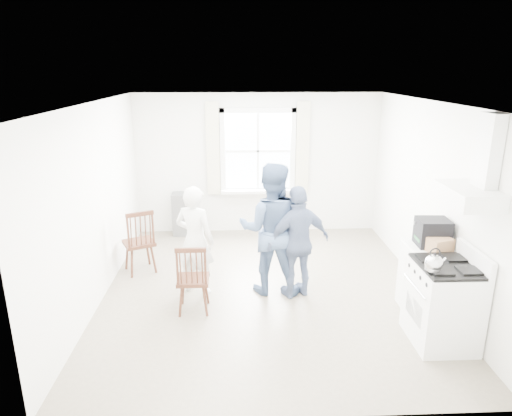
{
  "coord_description": "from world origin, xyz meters",
  "views": [
    {
      "loc": [
        -0.4,
        -5.84,
        3.01
      ],
      "look_at": [
        -0.13,
        0.2,
        1.15
      ],
      "focal_mm": 32.0,
      "sensor_mm": 36.0,
      "label": 1
    }
  ],
  "objects": [
    {
      "name": "person_right",
      "position": [
        0.42,
        -0.17,
        0.78
      ],
      "size": [
        1.17,
        1.17,
        1.56
      ],
      "primitive_type": "imported",
      "rotation": [
        0.0,
        0.0,
        3.5
      ],
      "color": "navy",
      "rests_on": "ground"
    },
    {
      "name": "room_shell",
      "position": [
        0.0,
        0.0,
        1.3
      ],
      "size": [
        4.62,
        5.12,
        2.64
      ],
      "color": "gray",
      "rests_on": "ground"
    },
    {
      "name": "shelf_unit",
      "position": [
        -1.4,
        2.33,
        0.4
      ],
      "size": [
        0.4,
        0.3,
        0.8
      ],
      "primitive_type": "cube",
      "color": "slate",
      "rests_on": "ground"
    },
    {
      "name": "kettle",
      "position": [
        1.67,
        -1.51,
        1.04
      ],
      "size": [
        0.19,
        0.19,
        0.27
      ],
      "color": "silver",
      "rests_on": "gas_stove"
    },
    {
      "name": "person_left",
      "position": [
        -0.98,
        -0.01,
        0.77
      ],
      "size": [
        0.74,
        0.74,
        1.54
      ],
      "primitive_type": "imported",
      "rotation": [
        0.0,
        0.0,
        2.73
      ],
      "color": "white",
      "rests_on": "ground"
    },
    {
      "name": "gas_stove",
      "position": [
        1.91,
        -1.35,
        0.48
      ],
      "size": [
        0.68,
        0.76,
        1.12
      ],
      "color": "white",
      "rests_on": "ground"
    },
    {
      "name": "range_hood",
      "position": [
        2.07,
        -1.35,
        1.9
      ],
      "size": [
        0.45,
        0.76,
        0.94
      ],
      "color": "white",
      "rests_on": "room_shell"
    },
    {
      "name": "person_mid",
      "position": [
        0.06,
        -0.01,
        0.92
      ],
      "size": [
        1.0,
        1.0,
        1.83
      ],
      "primitive_type": "imported",
      "rotation": [
        0.0,
        0.0,
        3.02
      ],
      "color": "#486087",
      "rests_on": "ground"
    },
    {
      "name": "low_cabinet",
      "position": [
        1.98,
        -0.65,
        0.45
      ],
      "size": [
        0.5,
        0.55,
        0.9
      ],
      "primitive_type": "cube",
      "color": "white",
      "rests_on": "ground"
    },
    {
      "name": "cardboard_box",
      "position": [
        2.02,
        -0.87,
        0.99
      ],
      "size": [
        0.32,
        0.27,
        0.17
      ],
      "primitive_type": "cube",
      "rotation": [
        0.0,
        0.0,
        0.32
      ],
      "color": "#9E734C",
      "rests_on": "low_cabinet"
    },
    {
      "name": "windsor_chair_b",
      "position": [
        -0.97,
        -0.63,
        0.58
      ],
      "size": [
        0.4,
        0.39,
        0.94
      ],
      "color": "#402014",
      "rests_on": "ground"
    },
    {
      "name": "window_assembly",
      "position": [
        0.0,
        2.45,
        1.46
      ],
      "size": [
        1.88,
        0.24,
        1.7
      ],
      "color": "white",
      "rests_on": "room_shell"
    },
    {
      "name": "stereo_stack",
      "position": [
        2.02,
        -0.65,
        1.07
      ],
      "size": [
        0.4,
        0.36,
        0.34
      ],
      "color": "black",
      "rests_on": "low_cabinet"
    },
    {
      "name": "windsor_chair_a",
      "position": [
        -1.85,
        0.62,
        0.62
      ],
      "size": [
        0.57,
        0.56,
        1.02
      ],
      "color": "#402014",
      "rests_on": "ground"
    },
    {
      "name": "potted_plant",
      "position": [
        0.37,
        2.36,
        1.03
      ],
      "size": [
        0.21,
        0.21,
        0.36
      ],
      "primitive_type": "imported",
      "rotation": [
        0.0,
        0.0,
        -0.04
      ],
      "color": "#357634",
      "rests_on": "window_assembly"
    }
  ]
}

